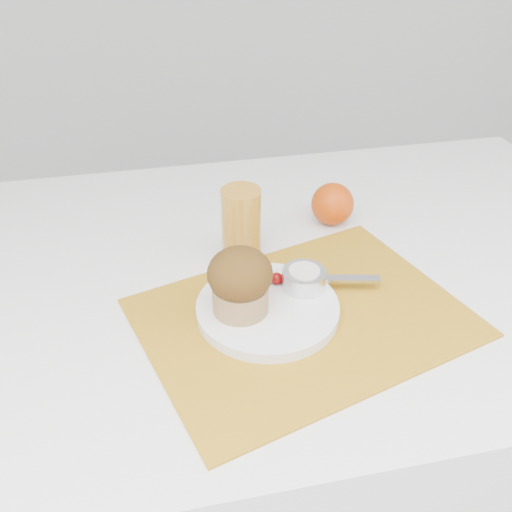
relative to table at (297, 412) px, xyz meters
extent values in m
cube|color=white|center=(0.00, 0.00, 0.00)|extent=(1.20, 0.80, 0.75)
cube|color=#B47D19|center=(-0.05, -0.14, 0.38)|extent=(0.52, 0.44, 0.00)
cylinder|color=white|center=(-0.09, -0.12, 0.39)|extent=(0.23, 0.23, 0.02)
cylinder|color=silver|center=(-0.03, -0.09, 0.41)|extent=(0.08, 0.08, 0.03)
cylinder|color=silver|center=(-0.03, -0.09, 0.42)|extent=(0.05, 0.05, 0.01)
ellipsoid|color=#560202|center=(-0.07, -0.08, 0.40)|extent=(0.02, 0.02, 0.02)
ellipsoid|color=#610402|center=(-0.04, -0.07, 0.40)|extent=(0.02, 0.02, 0.02)
cube|color=#B9BAC2|center=(-0.01, -0.08, 0.40)|extent=(0.19, 0.06, 0.00)
sphere|color=#C84407|center=(0.08, 0.11, 0.41)|extent=(0.08, 0.08, 0.08)
cylinder|color=#C08124|center=(-0.10, 0.03, 0.44)|extent=(0.08, 0.08, 0.13)
cylinder|color=tan|center=(-0.13, -0.12, 0.42)|extent=(0.10, 0.10, 0.04)
ellipsoid|color=#311C09|center=(-0.13, -0.12, 0.46)|extent=(0.09, 0.09, 0.07)
camera|label=1|loc=(-0.24, -0.74, 0.91)|focal=40.00mm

